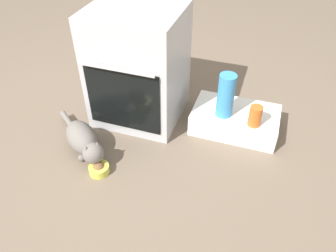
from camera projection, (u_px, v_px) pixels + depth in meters
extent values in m
plane|color=#6B5B4C|center=(129.00, 156.00, 2.14)|extent=(8.00, 8.00, 0.00)
cube|color=#B7BABF|center=(139.00, 66.00, 2.23)|extent=(0.58, 0.53, 0.79)
cube|color=black|center=(123.00, 100.00, 2.10)|extent=(0.49, 0.01, 0.43)
cylinder|color=silver|center=(117.00, 70.00, 1.92)|extent=(0.47, 0.02, 0.02)
cube|color=white|center=(235.00, 120.00, 2.30)|extent=(0.58, 0.35, 0.15)
cylinder|color=#D1D14C|center=(99.00, 169.00, 2.01)|extent=(0.12, 0.12, 0.05)
sphere|color=brown|center=(99.00, 167.00, 2.00)|extent=(0.07, 0.07, 0.07)
ellipsoid|color=slate|center=(82.00, 137.00, 2.12)|extent=(0.35, 0.32, 0.18)
sphere|color=slate|center=(93.00, 153.00, 1.99)|extent=(0.13, 0.13, 0.13)
cone|color=slate|center=(98.00, 145.00, 1.97)|extent=(0.05, 0.05, 0.06)
cone|color=slate|center=(86.00, 150.00, 1.94)|extent=(0.05, 0.05, 0.06)
cylinder|color=slate|center=(69.00, 122.00, 2.31)|extent=(0.23, 0.19, 0.05)
sphere|color=slate|center=(96.00, 152.00, 2.13)|extent=(0.05, 0.05, 0.05)
sphere|color=slate|center=(82.00, 157.00, 2.09)|extent=(0.05, 0.05, 0.05)
cylinder|color=#D16023|center=(255.00, 116.00, 2.09)|extent=(0.08, 0.08, 0.14)
cylinder|color=#388CD1|center=(226.00, 96.00, 2.13)|extent=(0.11, 0.11, 0.30)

